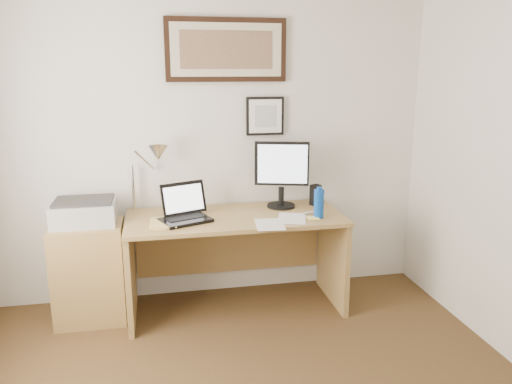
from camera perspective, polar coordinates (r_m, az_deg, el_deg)
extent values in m
cube|color=silver|center=(3.95, -5.48, 5.66)|extent=(3.50, 0.02, 2.50)
cube|color=olive|center=(3.89, -18.42, -8.70)|extent=(0.50, 0.40, 0.73)
cylinder|color=#0C44A6|center=(3.67, 7.19, -1.33)|extent=(0.07, 0.07, 0.21)
cylinder|color=#0C44A6|center=(3.64, 7.24, 0.43)|extent=(0.04, 0.04, 0.02)
cube|color=black|center=(4.01, 6.82, -0.34)|extent=(0.09, 0.09, 0.17)
cube|color=white|center=(3.51, 1.57, -3.72)|extent=(0.22, 0.30, 0.00)
cube|color=white|center=(3.65, 4.11, -3.02)|extent=(0.27, 0.33, 0.00)
cube|color=#FFF478|center=(3.65, 6.56, -2.99)|extent=(0.08, 0.08, 0.01)
cylinder|color=white|center=(3.79, 6.25, -2.35)|extent=(0.14, 0.06, 0.02)
imported|color=#E3C26B|center=(3.57, -12.06, -3.56)|extent=(0.20, 0.26, 0.02)
cube|color=olive|center=(3.72, -2.41, -2.94)|extent=(1.60, 0.70, 0.03)
cube|color=olive|center=(3.82, -14.14, -8.91)|extent=(0.04, 0.65, 0.72)
cube|color=olive|center=(4.03, 8.76, -7.38)|extent=(0.04, 0.65, 0.72)
cube|color=olive|center=(4.12, -3.08, -5.42)|extent=(1.50, 0.03, 0.55)
cube|color=black|center=(3.60, -8.07, -3.21)|extent=(0.40, 0.35, 0.02)
cube|color=black|center=(3.62, -8.11, -2.86)|extent=(0.31, 0.23, 0.00)
cube|color=black|center=(3.69, -8.26, -0.70)|extent=(0.34, 0.20, 0.23)
cube|color=white|center=(3.69, -8.26, -0.74)|extent=(0.30, 0.16, 0.18)
cylinder|color=black|center=(3.95, 2.87, -1.57)|extent=(0.22, 0.22, 0.02)
cylinder|color=black|center=(3.93, 2.89, -0.44)|extent=(0.04, 0.04, 0.14)
cube|color=black|center=(3.86, 2.97, 3.26)|extent=(0.41, 0.14, 0.34)
cube|color=silver|center=(3.84, 3.04, 3.20)|extent=(0.37, 0.10, 0.30)
cube|color=#AAAAAC|center=(3.78, -19.01, -2.27)|extent=(0.44, 0.34, 0.16)
cube|color=#2E2E2E|center=(3.75, -19.11, -0.95)|extent=(0.40, 0.30, 0.02)
cylinder|color=silver|center=(3.92, -13.86, 0.47)|extent=(0.02, 0.02, 0.36)
cylinder|color=silver|center=(3.81, -12.59, 3.56)|extent=(0.15, 0.23, 0.19)
cone|color=silver|center=(3.74, -11.12, 4.37)|extent=(0.16, 0.18, 0.15)
cube|color=black|center=(3.90, -3.41, 15.91)|extent=(0.92, 0.03, 0.47)
cube|color=beige|center=(3.89, -3.37, 15.92)|extent=(0.84, 0.01, 0.39)
cube|color=brown|center=(3.88, -3.36, 15.92)|extent=(0.70, 0.00, 0.28)
cube|color=black|center=(3.97, 1.03, 8.68)|extent=(0.30, 0.02, 0.30)
cube|color=white|center=(3.96, 1.08, 8.66)|extent=(0.26, 0.00, 0.26)
cube|color=#ACB1B6|center=(3.95, 1.09, 8.65)|extent=(0.17, 0.00, 0.17)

